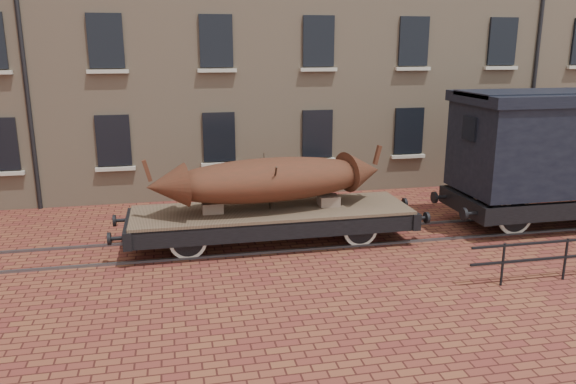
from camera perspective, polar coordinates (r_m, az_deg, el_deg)
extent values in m
plane|color=maroon|center=(15.79, 4.00, -4.83)|extent=(90.00, 90.00, 0.00)
cube|color=tan|center=(25.38, 4.66, 18.56)|extent=(40.00, 10.00, 14.00)
cube|color=black|center=(20.21, -27.24, 4.34)|extent=(1.10, 0.12, 1.70)
cube|color=beige|center=(20.32, -26.97, 1.68)|extent=(1.30, 0.18, 0.12)
cube|color=black|center=(19.58, -17.30, 5.02)|extent=(1.10, 0.12, 1.70)
cube|color=beige|center=(19.69, -17.11, 2.27)|extent=(1.30, 0.18, 0.12)
cube|color=black|center=(19.57, -7.02, 5.57)|extent=(1.10, 0.12, 1.70)
cube|color=beige|center=(19.68, -6.91, 2.81)|extent=(1.30, 0.18, 0.12)
cube|color=black|center=(20.16, 2.99, 5.93)|extent=(1.10, 0.12, 1.70)
cube|color=beige|center=(20.27, 3.00, 3.25)|extent=(1.30, 0.18, 0.12)
cube|color=black|center=(21.33, 12.16, 6.10)|extent=(1.10, 0.12, 1.70)
cube|color=beige|center=(21.43, 12.09, 3.56)|extent=(1.30, 0.18, 0.12)
cube|color=black|center=(22.97, 20.21, 6.12)|extent=(1.10, 0.12, 1.70)
cube|color=beige|center=(23.07, 20.09, 3.77)|extent=(1.30, 0.18, 0.12)
cube|color=black|center=(25.00, 27.07, 6.05)|extent=(1.10, 0.12, 1.70)
cube|color=beige|center=(25.09, 26.91, 3.89)|extent=(1.30, 0.18, 0.12)
cube|color=black|center=(19.34, -18.04, 14.40)|extent=(1.10, 0.12, 1.70)
cube|color=beige|center=(19.30, -17.83, 11.58)|extent=(1.30, 0.18, 0.12)
cube|color=black|center=(19.32, -7.32, 14.98)|extent=(1.10, 0.12, 1.70)
cube|color=beige|center=(19.28, -7.21, 12.15)|extent=(1.30, 0.18, 0.12)
cube|color=black|center=(19.93, 3.11, 15.06)|extent=(1.10, 0.12, 1.70)
cube|color=beige|center=(19.89, 3.12, 12.32)|extent=(1.30, 0.18, 0.12)
cube|color=black|center=(21.11, 12.64, 14.71)|extent=(1.10, 0.12, 1.70)
cube|color=beige|center=(21.07, 12.57, 12.13)|extent=(1.30, 0.18, 0.12)
cube|color=black|center=(22.77, 20.94, 14.10)|extent=(1.10, 0.12, 1.70)
cube|color=beige|center=(22.73, 20.80, 11.71)|extent=(1.30, 0.18, 0.12)
cube|color=#59595E|center=(15.13, 4.75, -5.61)|extent=(30.00, 0.08, 0.06)
cube|color=#59595E|center=(16.43, 3.31, -3.91)|extent=(30.00, 0.08, 0.06)
cylinder|color=black|center=(13.56, 20.98, -6.90)|extent=(0.06, 0.06, 1.00)
cylinder|color=black|center=(14.47, 26.34, -6.13)|extent=(0.06, 0.06, 1.00)
cube|color=brown|center=(15.16, -1.65, -1.92)|extent=(7.44, 2.18, 0.12)
cube|color=black|center=(14.28, -0.91, -3.97)|extent=(7.44, 0.16, 0.45)
cube|color=black|center=(16.18, -2.29, -1.73)|extent=(7.44, 0.16, 0.45)
cube|color=black|center=(15.05, -15.76, -3.56)|extent=(0.22, 2.28, 0.45)
cylinder|color=black|center=(14.37, -17.03, -4.52)|extent=(0.35, 0.10, 0.10)
cylinder|color=black|center=(14.38, -17.70, -4.55)|extent=(0.08, 0.32, 0.32)
cylinder|color=black|center=(15.78, -16.61, -2.78)|extent=(0.35, 0.10, 0.10)
cylinder|color=black|center=(15.80, -17.22, -2.81)|extent=(0.08, 0.32, 0.32)
cube|color=black|center=(16.28, 11.36, -1.91)|extent=(0.22, 2.28, 0.45)
cylinder|color=black|center=(15.74, 13.35, -2.59)|extent=(0.35, 0.10, 0.10)
cylinder|color=black|center=(15.81, 13.90, -2.55)|extent=(0.08, 0.32, 0.32)
cylinder|color=black|center=(17.04, 11.24, -1.16)|extent=(0.35, 0.10, 0.10)
cylinder|color=black|center=(17.11, 11.76, -1.12)|extent=(0.08, 0.32, 0.32)
cylinder|color=black|center=(15.08, -10.23, -4.07)|extent=(0.10, 1.89, 0.10)
cylinder|color=white|center=(14.40, -10.12, -4.97)|extent=(0.95, 0.07, 0.95)
cylinder|color=black|center=(14.40, -10.12, -4.97)|extent=(0.78, 0.10, 0.78)
cube|color=black|center=(14.20, -10.15, -4.23)|extent=(0.89, 0.08, 0.10)
cylinder|color=white|center=(15.76, -10.32, -3.24)|extent=(0.95, 0.07, 0.95)
cylinder|color=black|center=(15.76, -10.32, -3.24)|extent=(0.78, 0.10, 0.78)
cube|color=black|center=(15.80, -10.38, -2.29)|extent=(0.89, 0.08, 0.10)
cylinder|color=black|center=(15.84, 6.52, -3.00)|extent=(0.10, 1.89, 0.10)
cylinder|color=white|center=(15.19, 7.37, -3.80)|extent=(0.95, 0.07, 0.95)
cylinder|color=black|center=(15.19, 7.37, -3.80)|extent=(0.78, 0.10, 0.78)
cube|color=black|center=(15.01, 7.55, -3.08)|extent=(0.89, 0.08, 0.10)
cylinder|color=white|center=(16.49, 5.74, -2.26)|extent=(0.95, 0.07, 0.95)
cylinder|color=black|center=(16.49, 5.74, -2.26)|extent=(0.78, 0.10, 0.78)
cube|color=black|center=(16.53, 5.63, -1.36)|extent=(0.89, 0.08, 0.10)
cube|color=black|center=(15.27, -1.64, -3.31)|extent=(3.97, 0.06, 0.06)
cube|color=#856F5D|center=(14.91, -7.67, -1.53)|extent=(0.55, 0.50, 0.28)
cube|color=#856F5D|center=(15.45, 4.14, -0.86)|extent=(0.55, 0.50, 0.28)
ellipsoid|color=#4E2416|center=(14.93, -1.84, 1.25)|extent=(5.91, 2.46, 1.15)
cone|color=#4E2416|center=(14.38, -12.27, 0.60)|extent=(1.11, 1.20, 1.09)
cube|color=#4E2416|center=(14.24, -14.13, 2.12)|extent=(0.24, 0.15, 0.55)
cone|color=#4E2416|center=(15.90, 7.58, 2.15)|extent=(1.11, 1.20, 1.09)
cube|color=#4E2416|center=(16.02, 9.06, 3.74)|extent=(0.24, 0.15, 0.55)
cylinder|color=#32271C|center=(14.51, -1.51, 0.33)|extent=(0.05, 0.98, 1.38)
cylinder|color=#32271C|center=(15.40, -2.14, 1.17)|extent=(0.05, 0.98, 1.38)
cube|color=black|center=(19.89, 24.15, 0.34)|extent=(6.66, 0.18, 0.50)
cube|color=black|center=(17.12, 17.45, -1.20)|extent=(0.24, 2.66, 0.50)
cylinder|color=black|center=(16.13, 17.42, -2.15)|extent=(0.09, 0.36, 0.36)
cylinder|color=black|center=(17.64, 14.65, -0.54)|extent=(0.09, 0.36, 0.36)
cylinder|color=black|center=(17.80, 20.83, -1.71)|extent=(0.11, 2.11, 0.11)
cylinder|color=white|center=(17.23, 22.10, -2.36)|extent=(1.07, 0.08, 1.07)
cylinder|color=black|center=(17.23, 22.10, -2.36)|extent=(0.87, 0.11, 0.87)
cylinder|color=white|center=(18.39, 19.64, -1.10)|extent=(1.07, 0.08, 1.07)
cylinder|color=black|center=(18.39, 19.64, -1.10)|extent=(0.87, 0.11, 0.87)
cube|color=black|center=(18.64, 26.83, 4.22)|extent=(6.66, 2.66, 2.55)
cube|color=black|center=(16.66, 17.98, 6.16)|extent=(0.09, 0.67, 0.67)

